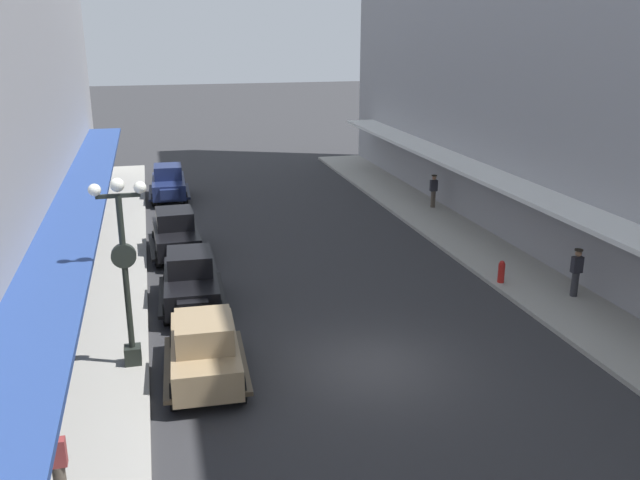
# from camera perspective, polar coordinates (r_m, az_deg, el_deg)

# --- Properties ---
(ground_plane) EXTENTS (200.00, 200.00, 0.00)m
(ground_plane) POSITION_cam_1_polar(r_m,az_deg,el_deg) (18.76, 4.62, -10.67)
(ground_plane) COLOR #2D2D30
(sidewalk_left) EXTENTS (3.00, 60.00, 0.15)m
(sidewalk_left) POSITION_cam_1_polar(r_m,az_deg,el_deg) (18.00, -19.22, -12.72)
(sidewalk_left) COLOR #99968E
(sidewalk_left) RESTS_ON ground
(sidewalk_right) EXTENTS (3.00, 60.00, 0.15)m
(sidewalk_right) POSITION_cam_1_polar(r_m,az_deg,el_deg) (22.12, 23.51, -7.38)
(sidewalk_right) COLOR #99968E
(sidewalk_right) RESTS_ON ground
(parked_car_0) EXTENTS (2.24, 4.30, 1.84)m
(parked_car_0) POSITION_cam_1_polar(r_m,az_deg,el_deg) (27.77, -12.21, 0.62)
(parked_car_0) COLOR black
(parked_car_0) RESTS_ON ground
(parked_car_1) EXTENTS (2.22, 4.29, 1.84)m
(parked_car_1) POSITION_cam_1_polar(r_m,az_deg,el_deg) (37.08, -12.80, 4.83)
(parked_car_1) COLOR #19234C
(parked_car_1) RESTS_ON ground
(parked_car_2) EXTENTS (2.27, 4.31, 1.84)m
(parked_car_2) POSITION_cam_1_polar(r_m,az_deg,el_deg) (22.55, -10.98, -3.31)
(parked_car_2) COLOR black
(parked_car_2) RESTS_ON ground
(parked_car_3) EXTENTS (2.29, 4.31, 1.84)m
(parked_car_3) POSITION_cam_1_polar(r_m,az_deg,el_deg) (17.88, -9.83, -8.99)
(parked_car_3) COLOR #997F5B
(parked_car_3) RESTS_ON ground
(lamp_post_with_clock) EXTENTS (1.42, 0.44, 5.16)m
(lamp_post_with_clock) POSITION_cam_1_polar(r_m,az_deg,el_deg) (18.11, -16.34, -2.09)
(lamp_post_with_clock) COLOR black
(lamp_post_with_clock) RESTS_ON sidewalk_left
(fire_hydrant) EXTENTS (0.24, 0.24, 0.82)m
(fire_hydrant) POSITION_cam_1_polar(r_m,az_deg,el_deg) (24.81, 15.23, -2.61)
(fire_hydrant) COLOR #B21E19
(fire_hydrant) RESTS_ON sidewalk_right
(pedestrian_0) EXTENTS (0.36, 0.28, 1.67)m
(pedestrian_0) POSITION_cam_1_polar(r_m,az_deg,el_deg) (14.18, -21.48, -17.43)
(pedestrian_0) COLOR #4C4238
(pedestrian_0) RESTS_ON sidewalk_left
(pedestrian_1) EXTENTS (0.36, 0.28, 1.67)m
(pedestrian_1) POSITION_cam_1_polar(r_m,az_deg,el_deg) (24.19, 21.03, -2.57)
(pedestrian_1) COLOR #2D2D33
(pedestrian_1) RESTS_ON sidewalk_right
(pedestrian_2) EXTENTS (0.36, 0.28, 1.67)m
(pedestrian_2) POSITION_cam_1_polar(r_m,az_deg,el_deg) (34.45, 9.66, 4.17)
(pedestrian_2) COLOR #4C4238
(pedestrian_2) RESTS_ON sidewalk_right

